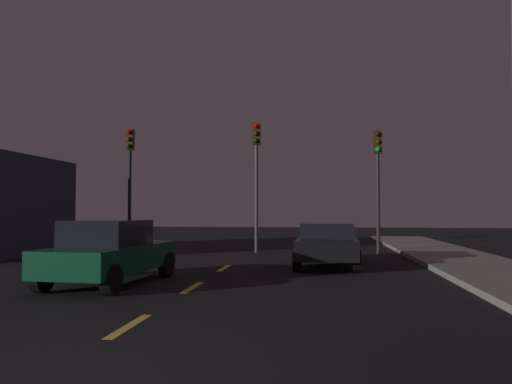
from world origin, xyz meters
name	(u,v)px	position (x,y,z in m)	size (l,w,h in m)	color
ground_plane	(199,284)	(0.00, 7.00, 0.00)	(80.00, 80.00, 0.00)	black
lane_stripe_second	(129,326)	(0.00, 2.60, 0.00)	(0.16, 1.60, 0.01)	#EACC4C
lane_stripe_third	(192,287)	(0.00, 6.40, 0.00)	(0.16, 1.60, 0.01)	#EACC4C
lane_stripe_fourth	(224,268)	(0.00, 10.20, 0.00)	(0.16, 1.60, 0.01)	#EACC4C
traffic_signal_left	(130,166)	(-5.15, 15.84, 3.62)	(0.32, 0.38, 5.19)	black
traffic_signal_center	(256,162)	(0.27, 15.84, 3.71)	(0.32, 0.38, 5.33)	#4C4C51
traffic_signal_right	(378,167)	(5.16, 15.84, 3.44)	(0.32, 0.38, 4.90)	#2D2D30
car_stopped_ahead	(327,243)	(3.08, 11.24, 0.70)	(1.99, 4.45, 1.34)	black
car_adjacent_lane	(110,252)	(-2.05, 6.65, 0.76)	(2.08, 4.21, 1.50)	#0F4C2D
street_lamp_right	(504,95)	(7.52, 8.72, 4.67)	(1.95, 0.36, 7.83)	#4C4C51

